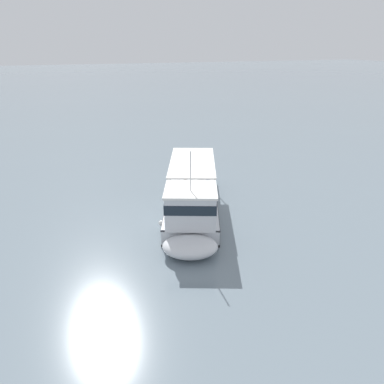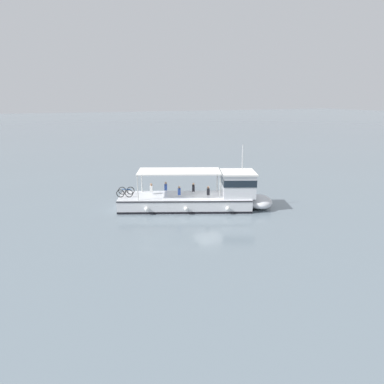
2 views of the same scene
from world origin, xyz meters
The scene contains 2 objects.
ground_plane centered at (0.00, 0.00, 0.00)m, with size 400.00×400.00×0.00m, color slate.
ferry_main centered at (0.29, -0.71, 1.02)m, with size 12.92×7.73×5.32m.
Camera 1 is at (-19.80, 7.17, 10.48)m, focal length 34.63 mm.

